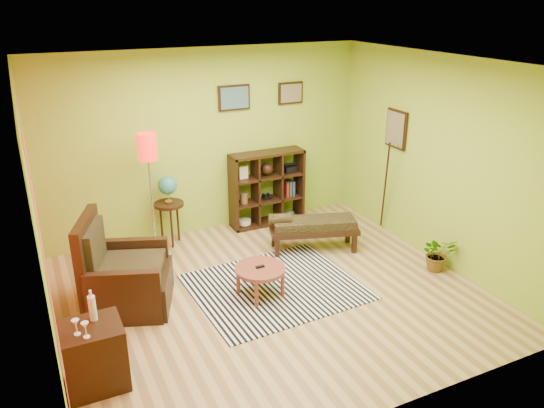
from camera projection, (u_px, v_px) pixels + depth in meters
name	position (u px, v px, depth m)	size (l,w,h in m)	color
ground	(271.00, 294.00, 6.62)	(5.00, 5.00, 0.00)	tan
room_shell	(263.00, 156.00, 5.93)	(5.04, 4.54, 2.82)	#92B631
zebra_rug	(275.00, 287.00, 6.77)	(2.04, 1.74, 0.01)	white
coffee_table	(260.00, 271.00, 6.48)	(0.63, 0.63, 0.40)	brown
armchair	(123.00, 279.00, 6.26)	(1.20, 1.19, 1.15)	black
side_cabinet	(94.00, 355.00, 4.97)	(0.55, 0.50, 0.97)	black
floor_lamp	(148.00, 158.00, 7.05)	(0.27, 0.27, 1.80)	silver
globe_table	(168.00, 193.00, 7.67)	(0.44, 0.44, 1.06)	black
cube_shelf	(268.00, 188.00, 8.47)	(1.20, 0.35, 1.20)	black
bench	(311.00, 226.00, 7.64)	(1.35, 0.83, 0.59)	black
potted_plant	(437.00, 257.00, 7.14)	(0.43, 0.48, 0.38)	#26661E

